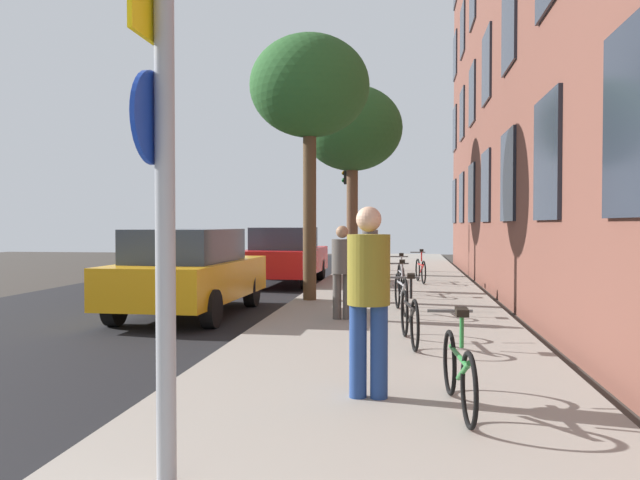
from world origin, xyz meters
The scene contains 17 objects.
ground_plane centered at (-2.40, 15.00, 0.00)m, with size 41.80×41.80×0.00m, color #332D28.
road_asphalt centered at (-4.50, 15.00, 0.01)m, with size 7.00×38.00×0.01m, color black.
sidewalk centered at (1.10, 15.00, 0.06)m, with size 4.20×38.00×0.12m, color gray.
sign_post centered at (-0.08, 3.13, 2.08)m, with size 0.15×0.60×3.36m.
traffic_light centered at (-0.61, 21.68, 2.76)m, with size 0.43×0.24×3.86m.
tree_near centered at (-0.64, 12.68, 4.57)m, with size 2.52×2.52×5.58m.
tree_far centered at (-0.34, 19.81, 4.76)m, with size 3.22×3.22×6.05m.
bicycle_0 centered at (1.83, 4.99, 0.47)m, with size 0.42×1.59×0.90m.
bicycle_1 centered at (1.43, 7.99, 0.49)m, with size 0.42×1.71×0.95m.
bicycle_2 centered at (1.29, 10.99, 0.50)m, with size 0.42×1.74×0.97m.
bicycle_3 centered at (1.26, 13.99, 0.49)m, with size 0.42×1.61×0.95m.
bicycle_4 centered at (1.78, 16.99, 0.48)m, with size 0.42×1.60×0.92m.
pedestrian_0 centered at (1.04, 5.29, 1.13)m, with size 0.56×0.56×1.76m.
pedestrian_1 centered at (0.31, 10.05, 1.02)m, with size 0.49×0.49×1.58m.
pedestrian_2 centered at (0.51, 14.84, 1.10)m, with size 0.46×0.46×1.72m.
car_0 centered at (-2.64, 10.82, 0.84)m, with size 1.94×4.35×1.62m.
car_1 centered at (-2.01, 17.15, 0.84)m, with size 1.84×4.45×1.62m.
Camera 1 is at (1.38, -0.50, 1.72)m, focal length 35.44 mm.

